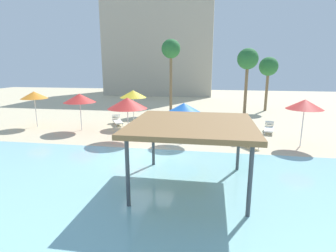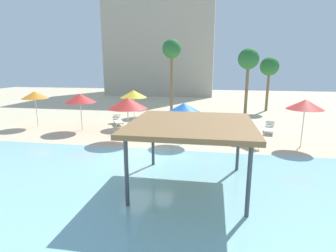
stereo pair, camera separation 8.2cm
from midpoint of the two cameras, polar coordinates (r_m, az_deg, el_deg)
name	(u,v)px [view 2 (the right image)]	position (r m, az deg, el deg)	size (l,w,h in m)	color
ground_plane	(147,159)	(13.88, -4.26, -6.95)	(80.00, 80.00, 0.00)	beige
lagoon_water	(108,212)	(9.33, -12.40, -17.54)	(44.00, 13.50, 0.04)	#8CC6CC
shade_pavilion	(191,126)	(10.13, 5.23, -0.03)	(4.60, 4.60, 2.60)	#42474C
beach_umbrella_blue_0	(184,108)	(16.05, 3.57, 3.88)	(2.12, 2.12, 2.49)	silver
beach_umbrella_orange_1	(35,95)	(22.91, -26.45, 5.95)	(1.97, 1.97, 2.74)	silver
beach_umbrella_red_2	(80,98)	(20.35, -18.15, 5.69)	(2.30, 2.30, 2.70)	silver
beach_umbrella_yellow_3	(134,94)	(20.83, -7.25, 6.80)	(2.04, 2.04, 2.82)	silver
beach_umbrella_red_4	(305,104)	(17.16, 27.35, 4.10)	(2.05, 2.05, 2.79)	silver
beach_umbrella_red_5	(127,103)	(16.83, -8.50, 4.85)	(2.48, 2.48, 2.73)	silver
lounge_chair_0	(270,128)	(20.41, 20.96, -0.35)	(1.00, 1.98, 0.74)	white
lounge_chair_1	(245,140)	(16.53, 16.25, -2.97)	(1.57, 1.90, 0.74)	white
lounge_chair_2	(199,123)	(20.78, 6.78, 0.65)	(0.84, 1.96, 0.74)	white
lounge_chair_4	(235,129)	(19.29, 14.13, -0.61)	(1.24, 1.99, 0.74)	white
lounge_chair_5	(118,120)	(22.04, -10.56, 1.22)	(1.46, 1.94, 0.74)	white
palm_tree_0	(248,60)	(26.01, 16.87, 13.23)	(1.90, 1.90, 6.20)	brown
palm_tree_1	(269,68)	(29.77, 20.89, 11.57)	(1.90, 1.90, 5.51)	brown
palm_tree_2	(172,51)	(27.84, 0.87, 15.72)	(1.90, 1.90, 7.24)	brown
hotel_block_0	(163,42)	(46.57, -1.04, 17.45)	(16.83, 11.02, 16.84)	#B2A893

